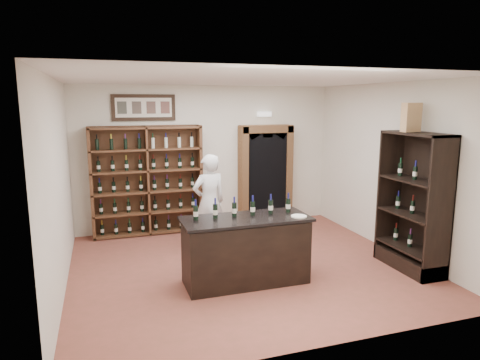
# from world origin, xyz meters

# --- Properties ---
(floor) EXTENTS (5.50, 5.50, 0.00)m
(floor) POSITION_xyz_m (0.00, 0.00, 0.00)
(floor) COLOR brown
(floor) RESTS_ON ground
(ceiling) EXTENTS (5.50, 5.50, 0.00)m
(ceiling) POSITION_xyz_m (0.00, 0.00, 3.00)
(ceiling) COLOR white
(ceiling) RESTS_ON wall_back
(wall_back) EXTENTS (5.50, 0.04, 3.00)m
(wall_back) POSITION_xyz_m (0.00, 2.50, 1.50)
(wall_back) COLOR silver
(wall_back) RESTS_ON ground
(wall_left) EXTENTS (0.04, 5.00, 3.00)m
(wall_left) POSITION_xyz_m (-2.75, 0.00, 1.50)
(wall_left) COLOR silver
(wall_left) RESTS_ON ground
(wall_right) EXTENTS (0.04, 5.00, 3.00)m
(wall_right) POSITION_xyz_m (2.75, 0.00, 1.50)
(wall_right) COLOR silver
(wall_right) RESTS_ON ground
(wine_shelf) EXTENTS (2.20, 0.38, 2.20)m
(wine_shelf) POSITION_xyz_m (-1.30, 2.33, 1.10)
(wine_shelf) COLOR #532E1C
(wine_shelf) RESTS_ON ground
(framed_picture) EXTENTS (1.25, 0.04, 0.52)m
(framed_picture) POSITION_xyz_m (-1.30, 2.47, 2.55)
(framed_picture) COLOR black
(framed_picture) RESTS_ON wall_back
(arched_doorway) EXTENTS (1.17, 0.35, 2.17)m
(arched_doorway) POSITION_xyz_m (1.25, 2.33, 1.14)
(arched_doorway) COLOR black
(arched_doorway) RESTS_ON ground
(emergency_light) EXTENTS (0.30, 0.10, 0.10)m
(emergency_light) POSITION_xyz_m (1.25, 2.42, 2.40)
(emergency_light) COLOR white
(emergency_light) RESTS_ON wall_back
(tasting_counter) EXTENTS (1.88, 0.78, 1.00)m
(tasting_counter) POSITION_xyz_m (-0.20, -0.60, 0.49)
(tasting_counter) COLOR black
(tasting_counter) RESTS_ON ground
(counter_bottle_0) EXTENTS (0.07, 0.07, 0.30)m
(counter_bottle_0) POSITION_xyz_m (-0.92, -0.50, 1.11)
(counter_bottle_0) COLOR black
(counter_bottle_0) RESTS_ON tasting_counter
(counter_bottle_1) EXTENTS (0.07, 0.07, 0.30)m
(counter_bottle_1) POSITION_xyz_m (-0.63, -0.50, 1.11)
(counter_bottle_1) COLOR black
(counter_bottle_1) RESTS_ON tasting_counter
(counter_bottle_2) EXTENTS (0.07, 0.07, 0.30)m
(counter_bottle_2) POSITION_xyz_m (-0.34, -0.50, 1.11)
(counter_bottle_2) COLOR black
(counter_bottle_2) RESTS_ON tasting_counter
(counter_bottle_3) EXTENTS (0.07, 0.07, 0.30)m
(counter_bottle_3) POSITION_xyz_m (-0.06, -0.50, 1.11)
(counter_bottle_3) COLOR black
(counter_bottle_3) RESTS_ON tasting_counter
(counter_bottle_4) EXTENTS (0.07, 0.07, 0.30)m
(counter_bottle_4) POSITION_xyz_m (0.23, -0.50, 1.11)
(counter_bottle_4) COLOR black
(counter_bottle_4) RESTS_ON tasting_counter
(counter_bottle_5) EXTENTS (0.07, 0.07, 0.30)m
(counter_bottle_5) POSITION_xyz_m (0.52, -0.50, 1.11)
(counter_bottle_5) COLOR black
(counter_bottle_5) RESTS_ON tasting_counter
(side_cabinet) EXTENTS (0.48, 1.20, 2.20)m
(side_cabinet) POSITION_xyz_m (2.52, -0.90, 0.75)
(side_cabinet) COLOR black
(side_cabinet) RESTS_ON ground
(shopkeeper) EXTENTS (0.72, 0.55, 1.75)m
(shopkeeper) POSITION_xyz_m (-0.35, 1.03, 0.87)
(shopkeeper) COLOR silver
(shopkeeper) RESTS_ON ground
(plate) EXTENTS (0.23, 0.23, 0.02)m
(plate) POSITION_xyz_m (0.55, -0.81, 1.01)
(plate) COLOR beige
(plate) RESTS_ON tasting_counter
(wine_crate) EXTENTS (0.33, 0.17, 0.45)m
(wine_crate) POSITION_xyz_m (2.47, -0.74, 2.42)
(wine_crate) COLOR tan
(wine_crate) RESTS_ON side_cabinet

